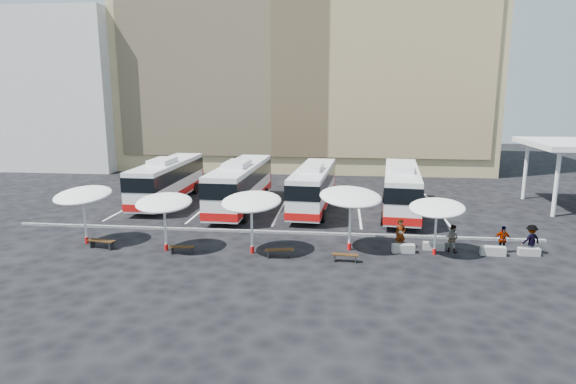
# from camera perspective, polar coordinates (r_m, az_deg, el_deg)

# --- Properties ---
(ground) EXTENTS (120.00, 120.00, 0.00)m
(ground) POSITION_cam_1_polar(r_m,az_deg,el_deg) (30.61, -2.50, -5.13)
(ground) COLOR black
(ground) RESTS_ON ground
(sandstone_building) EXTENTS (42.00, 18.25, 29.60)m
(sandstone_building) POSITION_cam_1_polar(r_m,az_deg,el_deg) (61.10, 2.19, 15.22)
(sandstone_building) COLOR tan
(sandstone_building) RESTS_ON ground
(apartment_block) EXTENTS (14.00, 14.00, 18.00)m
(apartment_block) POSITION_cam_1_polar(r_m,az_deg,el_deg) (65.62, -23.79, 10.85)
(apartment_block) COLOR silver
(apartment_block) RESTS_ON ground
(curb_divider) EXTENTS (34.00, 0.25, 0.15)m
(curb_divider) POSITION_cam_1_polar(r_m,az_deg,el_deg) (31.07, -2.36, -4.73)
(curb_divider) COLOR black
(curb_divider) RESTS_ON ground
(bay_lines) EXTENTS (24.15, 12.00, 0.01)m
(bay_lines) POSITION_cam_1_polar(r_m,az_deg,el_deg) (38.27, -0.65, -1.68)
(bay_lines) COLOR white
(bay_lines) RESTS_ON ground
(bus_0) EXTENTS (2.82, 11.72, 3.71)m
(bus_0) POSITION_cam_1_polar(r_m,az_deg,el_deg) (40.68, -14.06, 1.50)
(bus_0) COLOR white
(bus_0) RESTS_ON ground
(bus_1) EXTENTS (3.13, 12.23, 3.86)m
(bus_1) POSITION_cam_1_polar(r_m,az_deg,el_deg) (37.21, -5.64, 0.98)
(bus_1) COLOR white
(bus_1) RESTS_ON ground
(bus_2) EXTENTS (3.22, 11.43, 3.58)m
(bus_2) POSITION_cam_1_polar(r_m,az_deg,el_deg) (36.95, 3.01, 0.72)
(bus_2) COLOR white
(bus_2) RESTS_ON ground
(bus_3) EXTENTS (3.54, 11.80, 3.69)m
(bus_3) POSITION_cam_1_polar(r_m,az_deg,el_deg) (36.82, 13.27, 0.47)
(bus_3) COLOR white
(bus_3) RESTS_ON ground
(sunshade_0) EXTENTS (3.90, 3.93, 3.46)m
(sunshade_0) POSITION_cam_1_polar(r_m,az_deg,el_deg) (30.69, -23.13, -0.38)
(sunshade_0) COLOR white
(sunshade_0) RESTS_ON ground
(sunshade_1) EXTENTS (3.45, 3.48, 3.28)m
(sunshade_1) POSITION_cam_1_polar(r_m,az_deg,el_deg) (27.86, -14.49, -1.26)
(sunshade_1) COLOR white
(sunshade_1) RESTS_ON ground
(sunshade_2) EXTENTS (3.90, 3.94, 3.48)m
(sunshade_2) POSITION_cam_1_polar(r_m,az_deg,el_deg) (26.55, -4.36, -1.17)
(sunshade_2) COLOR white
(sunshade_2) RESTS_ON ground
(sunshade_3) EXTENTS (4.57, 4.59, 3.65)m
(sunshade_3) POSITION_cam_1_polar(r_m,az_deg,el_deg) (27.21, 7.42, -0.60)
(sunshade_3) COLOR white
(sunshade_3) RESTS_ON ground
(sunshade_4) EXTENTS (3.82, 3.85, 3.14)m
(sunshade_4) POSITION_cam_1_polar(r_m,az_deg,el_deg) (27.52, 17.24, -1.83)
(sunshade_4) COLOR white
(sunshade_4) RESTS_ON ground
(wood_bench_0) EXTENTS (1.69, 0.73, 0.50)m
(wood_bench_0) POSITION_cam_1_polar(r_m,az_deg,el_deg) (29.95, -21.22, -5.55)
(wood_bench_0) COLOR black
(wood_bench_0) RESTS_ON ground
(wood_bench_1) EXTENTS (1.42, 0.46, 0.43)m
(wood_bench_1) POSITION_cam_1_polar(r_m,az_deg,el_deg) (27.72, -12.48, -6.50)
(wood_bench_1) COLOR black
(wood_bench_1) RESTS_ON ground
(wood_bench_2) EXTENTS (1.60, 0.67, 0.48)m
(wood_bench_2) POSITION_cam_1_polar(r_m,az_deg,el_deg) (26.47, -1.04, -7.01)
(wood_bench_2) COLOR black
(wood_bench_2) RESTS_ON ground
(wood_bench_3) EXTENTS (1.41, 0.47, 0.43)m
(wood_bench_3) POSITION_cam_1_polar(r_m,az_deg,el_deg) (26.00, 6.79, -7.53)
(wood_bench_3) COLOR black
(wood_bench_3) RESTS_ON ground
(conc_bench_0) EXTENTS (1.28, 0.50, 0.47)m
(conc_bench_0) POSITION_cam_1_polar(r_m,az_deg,el_deg) (28.07, 13.50, -6.52)
(conc_bench_0) COLOR gray
(conc_bench_0) RESTS_ON ground
(conc_bench_1) EXTENTS (1.20, 0.46, 0.44)m
(conc_bench_1) POSITION_cam_1_polar(r_m,az_deg,el_deg) (28.97, 16.86, -6.16)
(conc_bench_1) COLOR gray
(conc_bench_1) RESTS_ON ground
(conc_bench_2) EXTENTS (1.35, 0.52, 0.50)m
(conc_bench_2) POSITION_cam_1_polar(r_m,az_deg,el_deg) (29.16, 23.10, -6.44)
(conc_bench_2) COLOR gray
(conc_bench_2) RESTS_ON ground
(conc_bench_3) EXTENTS (1.14, 0.39, 0.43)m
(conc_bench_3) POSITION_cam_1_polar(r_m,az_deg,el_deg) (29.97, 26.65, -6.35)
(conc_bench_3) COLOR gray
(conc_bench_3) RESTS_ON ground
(passenger_0) EXTENTS (0.73, 0.59, 1.75)m
(passenger_0) POSITION_cam_1_polar(r_m,az_deg,el_deg) (28.47, 13.18, -4.90)
(passenger_0) COLOR black
(passenger_0) RESTS_ON ground
(passenger_1) EXTENTS (0.98, 0.94, 1.59)m
(passenger_1) POSITION_cam_1_polar(r_m,az_deg,el_deg) (28.78, 18.90, -5.21)
(passenger_1) COLOR black
(passenger_1) RESTS_ON ground
(passenger_2) EXTENTS (0.93, 0.40, 1.57)m
(passenger_2) POSITION_cam_1_polar(r_m,az_deg,el_deg) (29.60, 24.06, -5.18)
(passenger_2) COLOR black
(passenger_2) RESTS_ON ground
(passenger_3) EXTENTS (1.26, 0.99, 1.71)m
(passenger_3) POSITION_cam_1_polar(r_m,az_deg,el_deg) (29.98, 26.82, -5.07)
(passenger_3) COLOR black
(passenger_3) RESTS_ON ground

